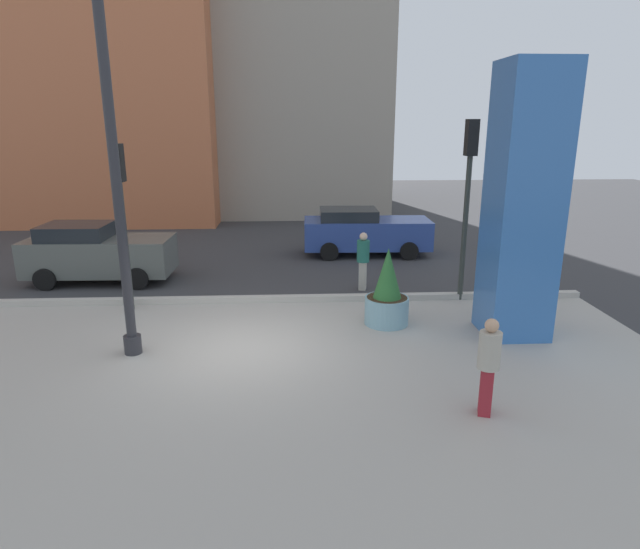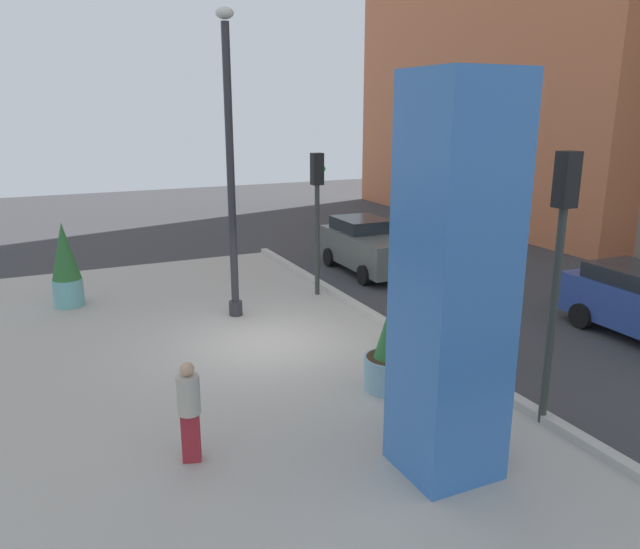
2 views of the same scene
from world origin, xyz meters
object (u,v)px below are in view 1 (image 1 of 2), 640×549
object	(u,v)px
potted_plant_mid_plaza	(387,295)
pedestrian_by_curb	(363,258)
car_curb_east	(97,253)
pedestrian_on_sidewalk	(488,362)
traffic_light_corner	(468,181)
lamp_post	(115,171)
traffic_light_far_side	(121,200)
art_pillar_blue	(523,205)
car_far_lane	(364,231)

from	to	relation	value
potted_plant_mid_plaza	pedestrian_by_curb	world-z (taller)	potted_plant_mid_plaza
car_curb_east	pedestrian_on_sidewalk	xyz separation A→B (m)	(9.04, -8.24, 0.05)
potted_plant_mid_plaza	traffic_light_corner	xyz separation A→B (m)	(2.32, 1.75, 2.47)
lamp_post	traffic_light_far_side	size ratio (longest dim) A/B	1.85
art_pillar_blue	pedestrian_on_sidewalk	world-z (taller)	art_pillar_blue
art_pillar_blue	car_curb_east	size ratio (longest dim) A/B	1.38
pedestrian_by_curb	pedestrian_on_sidewalk	size ratio (longest dim) A/B	0.99
lamp_post	potted_plant_mid_plaza	bearing A→B (deg)	14.46
car_curb_east	pedestrian_on_sidewalk	bearing A→B (deg)	-42.34
potted_plant_mid_plaza	pedestrian_by_curb	size ratio (longest dim) A/B	1.12
art_pillar_blue	traffic_light_far_side	xyz separation A→B (m)	(-9.17, 2.07, -0.12)
traffic_light_corner	pedestrian_by_curb	distance (m)	3.57
traffic_light_corner	pedestrian_on_sidewalk	distance (m)	6.52
traffic_light_corner	car_far_lane	world-z (taller)	traffic_light_corner
car_far_lane	pedestrian_by_curb	world-z (taller)	pedestrian_by_curb
lamp_post	car_curb_east	size ratio (longest dim) A/B	1.80
pedestrian_by_curb	pedestrian_on_sidewalk	distance (m)	7.09
traffic_light_corner	traffic_light_far_side	bearing A→B (deg)	-177.46
car_curb_east	car_far_lane	bearing A→B (deg)	19.74
traffic_light_far_side	pedestrian_on_sidewalk	bearing A→B (deg)	-37.17
art_pillar_blue	pedestrian_by_curb	world-z (taller)	art_pillar_blue
traffic_light_corner	pedestrian_on_sidewalk	bearing A→B (deg)	-103.19
traffic_light_far_side	traffic_light_corner	bearing A→B (deg)	2.54
potted_plant_mid_plaza	traffic_light_far_side	world-z (taller)	traffic_light_far_side
traffic_light_corner	car_curb_east	world-z (taller)	traffic_light_corner
potted_plant_mid_plaza	pedestrian_on_sidewalk	xyz separation A→B (m)	(0.93, -4.21, 0.21)
traffic_light_corner	art_pillar_blue	bearing A→B (deg)	-80.04
traffic_light_corner	traffic_light_far_side	world-z (taller)	traffic_light_corner
art_pillar_blue	traffic_light_corner	xyz separation A→B (m)	(-0.43, 2.46, 0.24)
traffic_light_corner	pedestrian_by_curb	size ratio (longest dim) A/B	2.84
art_pillar_blue	traffic_light_corner	size ratio (longest dim) A/B	1.25
car_far_lane	potted_plant_mid_plaza	bearing A→B (deg)	-93.06
potted_plant_mid_plaza	car_curb_east	bearing A→B (deg)	153.56
lamp_post	car_far_lane	size ratio (longest dim) A/B	1.69
art_pillar_blue	potted_plant_mid_plaza	xyz separation A→B (m)	(-2.76, 0.71, -2.23)
traffic_light_corner	car_far_lane	distance (m)	6.15
art_pillar_blue	traffic_light_corner	bearing A→B (deg)	99.96
potted_plant_mid_plaza	lamp_post	bearing A→B (deg)	-165.54
art_pillar_blue	car_far_lane	xyz separation A→B (m)	(-2.38, 7.79, -2.11)
traffic_light_far_side	car_curb_east	xyz separation A→B (m)	(-1.70, 2.67, -1.96)
traffic_light_corner	car_curb_east	distance (m)	10.93
pedestrian_on_sidewalk	art_pillar_blue	bearing A→B (deg)	62.41
art_pillar_blue	traffic_light_far_side	distance (m)	9.40
lamp_post	pedestrian_by_curb	world-z (taller)	lamp_post
traffic_light_far_side	pedestrian_by_curb	bearing A→B (deg)	13.01
lamp_post	pedestrian_on_sidewalk	distance (m)	7.63
car_far_lane	pedestrian_on_sidewalk	bearing A→B (deg)	-87.21
art_pillar_blue	pedestrian_by_curb	distance (m)	5.02
potted_plant_mid_plaza	car_curb_east	distance (m)	9.06
pedestrian_on_sidewalk	pedestrian_by_curb	bearing A→B (deg)	99.35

